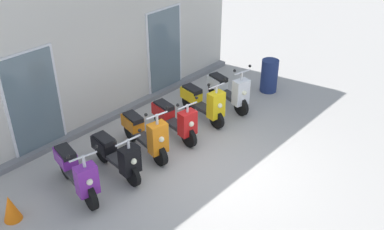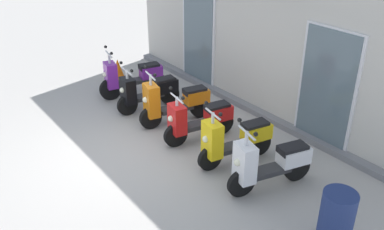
{
  "view_description": "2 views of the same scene",
  "coord_description": "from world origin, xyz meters",
  "views": [
    {
      "loc": [
        -5.65,
        -4.64,
        5.51
      ],
      "look_at": [
        0.24,
        0.6,
        0.9
      ],
      "focal_mm": 40.97,
      "sensor_mm": 36.0,
      "label": 1
    },
    {
      "loc": [
        6.05,
        -3.19,
        4.26
      ],
      "look_at": [
        0.78,
        0.81,
        0.85
      ],
      "focal_mm": 39.33,
      "sensor_mm": 36.0,
      "label": 2
    }
  ],
  "objects": [
    {
      "name": "scooter_black",
      "position": [
        -1.35,
        1.19,
        0.46
      ],
      "size": [
        0.62,
        1.52,
        1.15
      ],
      "color": "black",
      "rests_on": "ground_plane"
    },
    {
      "name": "scooter_white",
      "position": [
        2.31,
        1.2,
        0.49
      ],
      "size": [
        0.69,
        1.52,
        1.29
      ],
      "color": "black",
      "rests_on": "ground_plane"
    },
    {
      "name": "storefront_facade",
      "position": [
        -0.0,
        3.21,
        1.88
      ],
      "size": [
        8.68,
        0.5,
        3.89
      ],
      "color": "beige",
      "rests_on": "ground_plane"
    },
    {
      "name": "scooter_purple",
      "position": [
        -2.23,
        1.29,
        0.48
      ],
      "size": [
        0.69,
        1.63,
        1.25
      ],
      "color": "black",
      "rests_on": "ground_plane"
    },
    {
      "name": "traffic_cone",
      "position": [
        -3.45,
        1.55,
        0.26
      ],
      "size": [
        0.32,
        0.32,
        0.52
      ],
      "primitive_type": "cone",
      "color": "orange",
      "rests_on": "ground_plane"
    },
    {
      "name": "scooter_yellow",
      "position": [
        1.41,
        1.27,
        0.48
      ],
      "size": [
        0.61,
        1.5,
        1.22
      ],
      "color": "black",
      "rests_on": "ground_plane"
    },
    {
      "name": "scooter_orange",
      "position": [
        -0.48,
        1.29,
        0.48
      ],
      "size": [
        0.67,
        1.61,
        1.3
      ],
      "color": "black",
      "rests_on": "ground_plane"
    },
    {
      "name": "ground_plane",
      "position": [
        0.0,
        0.0,
        0.0
      ],
      "size": [
        40.0,
        40.0,
        0.0
      ],
      "primitive_type": "plane",
      "color": "#A8A39E"
    },
    {
      "name": "trash_bin",
      "position": [
        3.77,
        0.94,
        0.45
      ],
      "size": [
        0.46,
        0.46,
        0.9
      ],
      "primitive_type": "cylinder",
      "color": "navy",
      "rests_on": "ground_plane"
    },
    {
      "name": "scooter_red",
      "position": [
        0.4,
        1.26,
        0.46
      ],
      "size": [
        0.62,
        1.52,
        1.14
      ],
      "color": "black",
      "rests_on": "ground_plane"
    }
  ]
}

